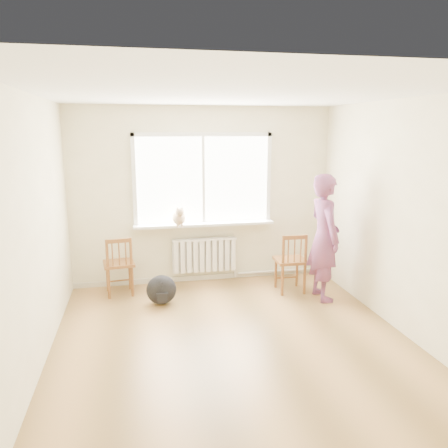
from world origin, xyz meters
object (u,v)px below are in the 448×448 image
chair_right (291,263)px  backpack (161,290)px  person (324,237)px  cat (179,217)px  chair_left (119,266)px

chair_right → backpack: 1.92m
person → chair_right: bearing=48.1°
cat → backpack: (-0.33, -0.68, -0.87)m
person → backpack: size_ratio=4.33×
cat → backpack: 1.15m
chair_right → person: bearing=140.7°
cat → chair_left: bearing=-167.6°
person → cat: bearing=63.9°
person → cat: size_ratio=3.86×
chair_left → backpack: (0.57, -0.47, -0.23)m
chair_right → cat: 1.79m
chair_left → backpack: 0.77m
chair_right → backpack: bearing=4.2°
chair_left → person: person is taller
chair_right → chair_left: bearing=-7.1°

